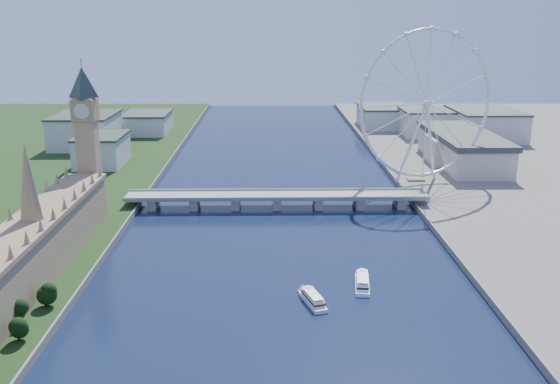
{
  "coord_description": "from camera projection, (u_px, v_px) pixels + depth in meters",
  "views": [
    {
      "loc": [
        -5.83,
        -137.91,
        132.28
      ],
      "look_at": [
        0.58,
        210.0,
        36.27
      ],
      "focal_mm": 40.0,
      "sensor_mm": 36.0,
      "label": 1
    }
  ],
  "objects": [
    {
      "name": "tour_boat_far",
      "position": [
        362.0,
        287.0,
        320.5
      ],
      "size": [
        10.91,
        29.68,
        6.4
      ],
      "primitive_type": null,
      "rotation": [
        0.0,
        0.0,
        -0.12
      ],
      "color": "white",
      "rests_on": "ground"
    },
    {
      "name": "westminster_bridge",
      "position": [
        277.0,
        198.0,
        455.59
      ],
      "size": [
        220.0,
        22.0,
        9.5
      ],
      "color": "gray",
      "rests_on": "ground"
    },
    {
      "name": "london_eye",
      "position": [
        427.0,
        105.0,
        494.6
      ],
      "size": [
        113.6,
        39.12,
        124.3
      ],
      "color": "silver",
      "rests_on": "ground"
    },
    {
      "name": "city_skyline",
      "position": [
        308.0,
        126.0,
        704.2
      ],
      "size": [
        505.0,
        280.0,
        32.0
      ],
      "color": "beige",
      "rests_on": "ground"
    },
    {
      "name": "county_hall",
      "position": [
        461.0,
        166.0,
        585.75
      ],
      "size": [
        54.0,
        144.0,
        35.0
      ],
      "primitive_type": null,
      "color": "beige",
      "rests_on": "ground"
    },
    {
      "name": "big_ben",
      "position": [
        86.0,
        122.0,
        416.17
      ],
      "size": [
        20.02,
        20.02,
        110.0
      ],
      "color": "tan",
      "rests_on": "ground"
    },
    {
      "name": "parliament_range",
      "position": [
        35.0,
        246.0,
        324.86
      ],
      "size": [
        24.0,
        200.0,
        70.0
      ],
      "color": "tan",
      "rests_on": "ground"
    },
    {
      "name": "tour_boat_near",
      "position": [
        313.0,
        303.0,
        301.58
      ],
      "size": [
        14.33,
        27.63,
        5.9
      ],
      "primitive_type": null,
      "rotation": [
        0.0,
        0.0,
        0.3
      ],
      "color": "silver",
      "rests_on": "ground"
    }
  ]
}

